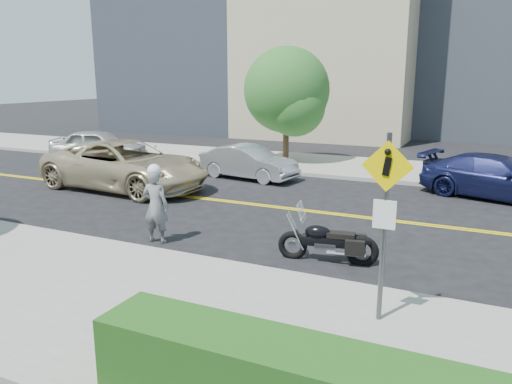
{
  "coord_description": "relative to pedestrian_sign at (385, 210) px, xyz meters",
  "views": [
    {
      "loc": [
        5.55,
        -13.8,
        3.96
      ],
      "look_at": [
        0.49,
        -3.06,
        1.2
      ],
      "focal_mm": 35.0,
      "sensor_mm": 36.0,
      "label": 1
    }
  ],
  "objects": [
    {
      "name": "parked_car_blue",
      "position": [
        1.7,
        10.49,
        -1.25
      ],
      "size": [
        5.28,
        3.24,
        1.43
      ],
      "primitive_type": "imported",
      "rotation": [
        0.0,
        0.0,
        1.3
      ],
      "color": "#1A1F50",
      "rests_on": "ground"
    },
    {
      "name": "tree_far_a",
      "position": [
        -7.18,
        13.87,
        1.39
      ],
      "size": [
        3.88,
        3.88,
        5.3
      ],
      "rotation": [
        0.0,
        0.0,
        -0.43
      ],
      "color": "#382619",
      "rests_on": "ground"
    },
    {
      "name": "suv",
      "position": [
        -10.35,
        6.4,
        -1.09
      ],
      "size": [
        6.42,
        3.27,
        1.74
      ],
      "primitive_type": "imported",
      "rotation": [
        0.0,
        0.0,
        1.51
      ],
      "color": "beige",
      "rests_on": "ground"
    },
    {
      "name": "parked_car_white",
      "position": [
        -15.33,
        10.51,
        -1.2
      ],
      "size": [
        4.82,
        3.07,
        1.53
      ],
      "primitive_type": "imported",
      "rotation": [
        0.0,
        0.0,
        1.88
      ],
      "color": "beige",
      "rests_on": "ground"
    },
    {
      "name": "motorcycle",
      "position": [
        -1.63,
        2.51,
        -1.32
      ],
      "size": [
        2.19,
        0.99,
        1.29
      ],
      "primitive_type": null,
      "rotation": [
        0.0,
        0.0,
        0.17
      ],
      "color": "black",
      "rests_on": "ground"
    },
    {
      "name": "parked_car_silver",
      "position": [
        -7.18,
        9.93,
        -1.3
      ],
      "size": [
        4.17,
        1.99,
        1.32
      ],
      "primitive_type": "imported",
      "rotation": [
        0.0,
        0.0,
        1.42
      ],
      "color": "#AAADB2",
      "rests_on": "ground"
    },
    {
      "name": "motorcyclist",
      "position": [
        -5.79,
        1.99,
        -0.99
      ],
      "size": [
        0.71,
        0.5,
        1.94
      ],
      "rotation": [
        0.0,
        0.0,
        3.25
      ],
      "color": "silver",
      "rests_on": "ground"
    },
    {
      "name": "sidewalk_far",
      "position": [
        -4.2,
        13.81,
        -1.89
      ],
      "size": [
        60.0,
        5.0,
        0.15
      ],
      "primitive_type": "cube",
      "color": "#9E9B91",
      "rests_on": "ground_plane"
    },
    {
      "name": "sidewalk_near",
      "position": [
        -4.2,
        -1.19,
        -1.89
      ],
      "size": [
        60.0,
        5.0,
        0.15
      ],
      "primitive_type": "cube",
      "color": "#9E9B91",
      "rests_on": "ground_plane"
    },
    {
      "name": "ground_plane",
      "position": [
        -4.2,
        6.31,
        -1.96
      ],
      "size": [
        120.0,
        120.0,
        0.0
      ],
      "primitive_type": "plane",
      "color": "black",
      "rests_on": "ground"
    },
    {
      "name": "pedestrian_sign",
      "position": [
        0.0,
        0.0,
        0.0
      ],
      "size": [
        0.78,
        0.08,
        3.0
      ],
      "color": "#4C4C51",
      "rests_on": "sidewalk_near"
    }
  ]
}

